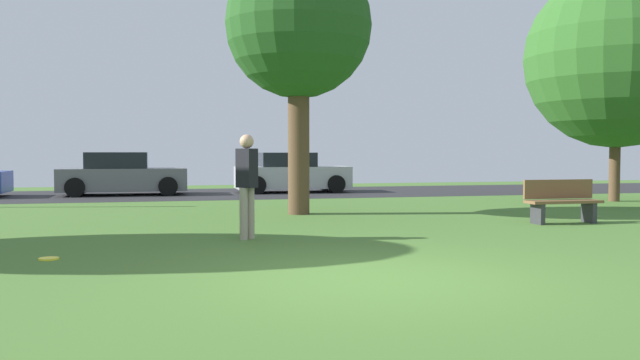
{
  "coord_description": "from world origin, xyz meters",
  "views": [
    {
      "loc": [
        -2.39,
        -7.21,
        1.49
      ],
      "look_at": [
        0.0,
        2.59,
        1.05
      ],
      "focal_mm": 36.81,
      "sensor_mm": 36.0,
      "label": 1
    }
  ],
  "objects_px": {
    "frisbee_disc": "(49,259)",
    "oak_tree_center": "(617,58)",
    "parked_car_grey": "(122,175)",
    "park_bench": "(562,201)",
    "birch_tree_lone": "(299,27)",
    "person_catcher": "(247,181)",
    "parked_car_silver": "(291,174)"
  },
  "relations": [
    {
      "from": "frisbee_disc",
      "to": "park_bench",
      "type": "distance_m",
      "value": 9.91
    },
    {
      "from": "birch_tree_lone",
      "to": "park_bench",
      "type": "bearing_deg",
      "value": -33.25
    },
    {
      "from": "birch_tree_lone",
      "to": "parked_car_grey",
      "type": "height_order",
      "value": "birch_tree_lone"
    },
    {
      "from": "oak_tree_center",
      "to": "parked_car_silver",
      "type": "xyz_separation_m",
      "value": [
        -8.54,
        6.53,
        -3.59
      ]
    },
    {
      "from": "parked_car_silver",
      "to": "oak_tree_center",
      "type": "bearing_deg",
      "value": -37.4
    },
    {
      "from": "oak_tree_center",
      "to": "person_catcher",
      "type": "bearing_deg",
      "value": -153.47
    },
    {
      "from": "oak_tree_center",
      "to": "park_bench",
      "type": "relative_size",
      "value": 4.33
    },
    {
      "from": "birch_tree_lone",
      "to": "parked_car_silver",
      "type": "xyz_separation_m",
      "value": [
        1.44,
        8.22,
        -3.74
      ]
    },
    {
      "from": "frisbee_disc",
      "to": "parked_car_silver",
      "type": "distance_m",
      "value": 15.16
    },
    {
      "from": "birch_tree_lone",
      "to": "park_bench",
      "type": "relative_size",
      "value": 3.87
    },
    {
      "from": "person_catcher",
      "to": "parked_car_silver",
      "type": "bearing_deg",
      "value": 127.7
    },
    {
      "from": "birch_tree_lone",
      "to": "person_catcher",
      "type": "bearing_deg",
      "value": -112.97
    },
    {
      "from": "birch_tree_lone",
      "to": "park_bench",
      "type": "xyz_separation_m",
      "value": [
        4.91,
        -3.22,
        -3.95
      ]
    },
    {
      "from": "person_catcher",
      "to": "parked_car_grey",
      "type": "distance_m",
      "value": 12.6
    },
    {
      "from": "oak_tree_center",
      "to": "parked_car_grey",
      "type": "relative_size",
      "value": 1.65
    },
    {
      "from": "oak_tree_center",
      "to": "person_catcher",
      "type": "xyz_separation_m",
      "value": [
        -11.76,
        -5.87,
        -3.26
      ]
    },
    {
      "from": "parked_car_grey",
      "to": "park_bench",
      "type": "relative_size",
      "value": 2.63
    },
    {
      "from": "person_catcher",
      "to": "parked_car_silver",
      "type": "relative_size",
      "value": 0.43
    },
    {
      "from": "frisbee_disc",
      "to": "oak_tree_center",
      "type": "bearing_deg",
      "value": 26.48
    },
    {
      "from": "frisbee_disc",
      "to": "park_bench",
      "type": "bearing_deg",
      "value": 14.06
    },
    {
      "from": "person_catcher",
      "to": "parked_car_silver",
      "type": "xyz_separation_m",
      "value": [
        3.22,
        12.4,
        -0.33
      ]
    },
    {
      "from": "frisbee_disc",
      "to": "parked_car_silver",
      "type": "relative_size",
      "value": 0.07
    },
    {
      "from": "oak_tree_center",
      "to": "parked_car_grey",
      "type": "xyz_separation_m",
      "value": [
        -14.45,
        6.43,
        -3.58
      ]
    },
    {
      "from": "birch_tree_lone",
      "to": "parked_car_grey",
      "type": "relative_size",
      "value": 1.47
    },
    {
      "from": "oak_tree_center",
      "to": "frisbee_disc",
      "type": "height_order",
      "value": "oak_tree_center"
    },
    {
      "from": "frisbee_disc",
      "to": "parked_car_grey",
      "type": "distance_m",
      "value": 13.77
    },
    {
      "from": "parked_car_grey",
      "to": "birch_tree_lone",
      "type": "bearing_deg",
      "value": -61.21
    },
    {
      "from": "frisbee_disc",
      "to": "park_bench",
      "type": "xyz_separation_m",
      "value": [
        9.6,
        2.41,
        0.45
      ]
    },
    {
      "from": "oak_tree_center",
      "to": "frisbee_disc",
      "type": "distance_m",
      "value": 16.94
    },
    {
      "from": "parked_car_silver",
      "to": "park_bench",
      "type": "bearing_deg",
      "value": -73.15
    },
    {
      "from": "birch_tree_lone",
      "to": "person_catcher",
      "type": "relative_size",
      "value": 3.49
    },
    {
      "from": "person_catcher",
      "to": "parked_car_silver",
      "type": "distance_m",
      "value": 12.82
    }
  ]
}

